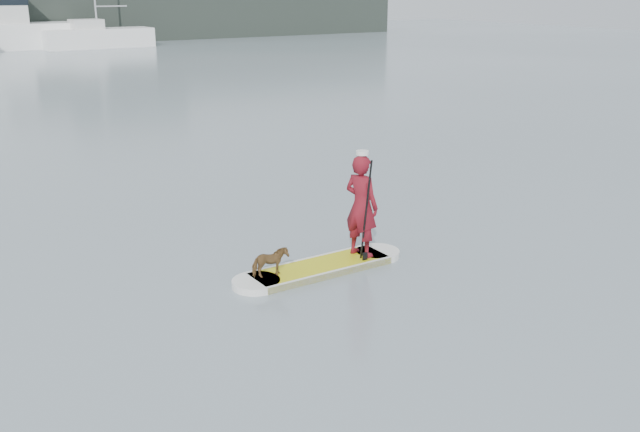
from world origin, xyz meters
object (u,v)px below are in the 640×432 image
dog (270,262)px  sailboat_e (97,36)px  paddler (361,206)px  paddleboard (320,268)px

dog → sailboat_e: bearing=-4.6°
paddler → sailboat_e: size_ratio=0.15×
paddleboard → sailboat_e: sailboat_e is taller
dog → paddler: bearing=-81.4°
paddleboard → sailboat_e: 49.31m
paddler → sailboat_e: 49.13m
paddler → dog: size_ratio=3.08×
paddleboard → dog: 1.03m
paddler → sailboat_e: (8.71, 48.35, -0.17)m
paddleboard → paddler: bearing=0.0°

